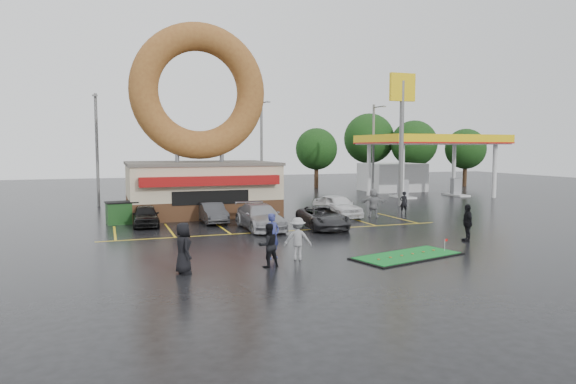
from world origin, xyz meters
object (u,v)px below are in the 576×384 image
object	(u,v)px
donut_shop	(200,151)
person_cameraman	(467,223)
streetlight_mid	(262,147)
shell_sign	(402,114)
streetlight_right	(374,147)
putting_green	(407,256)
person_blue	(273,236)
gas_station	(413,158)
car_grey	(323,217)
car_dgrey	(212,213)
dumpster	(122,213)
streetlight_left	(97,147)
car_black	(146,215)
car_silver	(260,217)
car_white	(337,206)

from	to	relation	value
donut_shop	person_cameraman	xyz separation A→B (m)	(10.77, -15.65, -3.52)
streetlight_mid	person_cameraman	size ratio (longest dim) A/B	4.77
shell_sign	streetlight_right	distance (m)	10.68
person_cameraman	putting_green	size ratio (longest dim) A/B	0.35
person_blue	person_cameraman	bearing A→B (deg)	-23.37
gas_station	car_grey	size ratio (longest dim) A/B	2.90
putting_green	donut_shop	bearing A→B (deg)	108.34
donut_shop	car_grey	xyz separation A→B (m)	(5.57, -9.33, -3.81)
car_dgrey	dumpster	distance (m)	5.60
streetlight_left	shell_sign	bearing A→B (deg)	-18.99
car_grey	person_cameraman	bearing A→B (deg)	-46.35
car_black	person_blue	bearing A→B (deg)	-65.57
gas_station	person_blue	bearing A→B (deg)	-133.33
dumpster	putting_green	xyz separation A→B (m)	(11.42, -14.37, -0.61)
person_cameraman	gas_station	bearing A→B (deg)	171.63
gas_station	streetlight_left	bearing A→B (deg)	-178.05
car_silver	car_dgrey	bearing A→B (deg)	120.24
person_blue	car_silver	bearing A→B (deg)	51.87
dumpster	streetlight_right	bearing A→B (deg)	19.85
streetlight_left	putting_green	xyz separation A→B (m)	(12.90, -24.76, -4.74)
streetlight_left	car_grey	world-z (taller)	streetlight_left
donut_shop	car_white	world-z (taller)	donut_shop
gas_station	streetlight_left	distance (m)	30.04
car_dgrey	putting_green	world-z (taller)	car_dgrey
donut_shop	car_dgrey	bearing A→B (deg)	-91.40
dumpster	putting_green	bearing A→B (deg)	-58.50
car_white	person_blue	bearing A→B (deg)	-132.27
person_blue	car_grey	bearing A→B (deg)	26.43
shell_sign	streetlight_left	xyz separation A→B (m)	(-23.00, 7.92, -2.60)
shell_sign	car_grey	size ratio (longest dim) A/B	2.25
car_white	person_cameraman	size ratio (longest dim) A/B	2.40
donut_shop	car_black	distance (m)	7.54
streetlight_left	putting_green	size ratio (longest dim) A/B	1.67
streetlight_left	putting_green	bearing A→B (deg)	-62.47
gas_station	car_grey	distance (m)	24.74
streetlight_right	dumpster	bearing A→B (deg)	-153.19
car_silver	dumpster	bearing A→B (deg)	145.19
streetlight_mid	putting_green	distance (m)	26.22
streetlight_right	person_cameraman	world-z (taller)	streetlight_right
streetlight_left	car_silver	bearing A→B (deg)	-59.70
car_white	streetlight_left	bearing A→B (deg)	136.16
shell_sign	car_grey	world-z (taller)	shell_sign
gas_station	dumpster	world-z (taller)	gas_station
car_dgrey	car_white	size ratio (longest dim) A/B	0.85
donut_shop	car_dgrey	world-z (taller)	donut_shop
shell_sign	car_silver	bearing A→B (deg)	-151.88
gas_station	putting_green	world-z (taller)	gas_station
streetlight_mid	streetlight_right	bearing A→B (deg)	4.76
car_black	car_grey	distance (m)	10.67
streetlight_right	car_silver	xyz separation A→B (m)	(-17.00, -17.40, -4.05)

